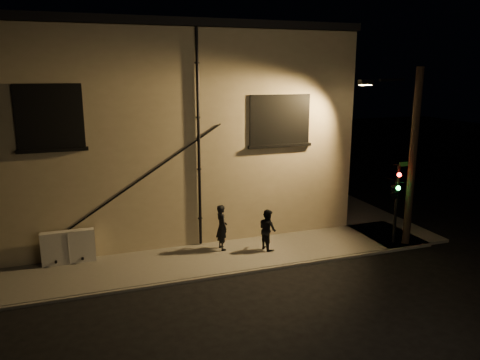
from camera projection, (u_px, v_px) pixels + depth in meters
name	position (u px, v px, depth m)	size (l,w,h in m)	color
ground	(271.00, 269.00, 16.71)	(90.00, 90.00, 0.00)	black
sidewalk	(257.00, 226.00, 21.12)	(21.00, 16.00, 0.12)	#605D56
building	(144.00, 123.00, 22.99)	(16.20, 12.23, 8.80)	tan
utility_cabinet	(68.00, 247.00, 16.83)	(1.85, 0.31, 1.22)	beige
pedestrian_a	(222.00, 227.00, 18.08)	(0.65, 0.43, 1.79)	black
pedestrian_b	(268.00, 229.00, 18.11)	(0.78, 0.61, 1.60)	black
traffic_signal	(395.00, 190.00, 18.33)	(1.22, 1.94, 3.31)	black
streetlamp_pole	(410.00, 154.00, 18.14)	(2.02, 1.39, 7.07)	black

